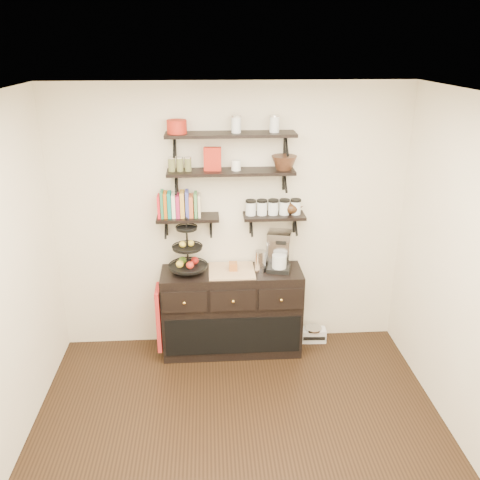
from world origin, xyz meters
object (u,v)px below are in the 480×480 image
fruit_stand (188,255)px  coffee_maker (279,251)px  sideboard (232,311)px  radio (313,334)px

fruit_stand → coffee_maker: fruit_stand is taller
fruit_stand → coffee_maker: bearing=1.5°
sideboard → fruit_stand: (-0.42, 0.00, 0.64)m
sideboard → radio: (0.88, 0.10, -0.37)m
sideboard → radio: sideboard is taller
coffee_maker → fruit_stand: bearing=-164.4°
coffee_maker → radio: (0.41, 0.07, -1.01)m
fruit_stand → radio: 1.65m
fruit_stand → radio: bearing=4.1°
sideboard → fruit_stand: fruit_stand is taller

